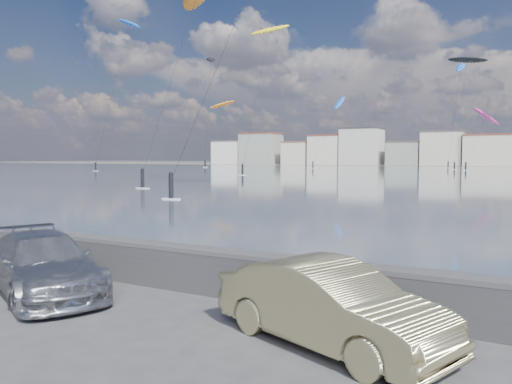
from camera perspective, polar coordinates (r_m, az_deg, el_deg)
ground at (r=9.62m, az=-17.51°, el=-14.48°), size 700.00×700.00×0.00m
bay_water at (r=98.04m, az=24.89°, el=1.84°), size 500.00×177.00×0.00m
far_shore_strip at (r=206.40m, az=26.96°, el=2.71°), size 500.00×60.00×0.00m
seawall at (r=11.42m, az=-7.64°, el=-8.36°), size 400.00×0.36×1.08m
car_silver at (r=12.10m, az=-23.15°, el=-7.55°), size 4.93×3.61×1.33m
car_champagne at (r=8.23m, az=8.41°, el=-12.61°), size 4.32×2.75×1.34m
kitesurfer_0 at (r=174.30m, az=-3.91°, el=9.85°), size 8.43×14.92×23.27m
kitesurfer_3 at (r=148.48m, az=9.47°, el=9.89°), size 5.31×15.54×21.40m
kitesurfer_4 at (r=98.38m, az=1.52°, el=17.74°), size 8.09×14.43×28.37m
kitesurfer_8 at (r=124.21m, az=-14.32°, el=17.99°), size 9.52×11.64×36.14m
kitesurfer_12 at (r=160.47m, az=22.32°, el=12.88°), size 3.88×10.45×31.40m
kitesurfer_16 at (r=155.87m, az=-5.20°, el=14.67°), size 7.58×11.36×34.16m
kitesurfer_17 at (r=149.77m, az=23.01°, el=13.63°), size 10.38×17.69×30.72m
kitesurfer_18 at (r=135.40m, az=24.77°, el=7.78°), size 7.60×14.37×15.71m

